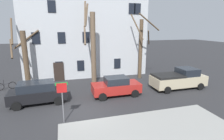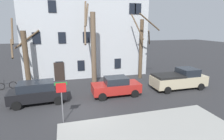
# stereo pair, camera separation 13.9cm
# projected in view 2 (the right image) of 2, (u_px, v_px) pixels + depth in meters

# --- Properties ---
(ground_plane) EXTENTS (120.00, 120.00, 0.00)m
(ground_plane) POSITION_uv_depth(u_px,v_px,m) (85.00, 112.00, 12.80)
(ground_plane) COLOR #2D2D30
(building_main) EXTENTS (15.01, 8.28, 11.34)m
(building_main) POSITION_uv_depth(u_px,v_px,m) (84.00, 28.00, 23.49)
(building_main) COLOR silver
(building_main) RESTS_ON ground_plane
(tree_bare_near) EXTENTS (2.78, 2.79, 6.79)m
(tree_bare_near) POSITION_uv_depth(u_px,v_px,m) (25.00, 56.00, 17.57)
(tree_bare_near) COLOR brown
(tree_bare_near) RESTS_ON ground_plane
(tree_bare_mid) EXTENTS (1.26, 1.77, 8.47)m
(tree_bare_mid) POSITION_uv_depth(u_px,v_px,m) (93.00, 46.00, 18.31)
(tree_bare_mid) COLOR brown
(tree_bare_mid) RESTS_ON ground_plane
(tree_bare_far) EXTENTS (2.91, 2.07, 7.33)m
(tree_bare_far) POSITION_uv_depth(u_px,v_px,m) (141.00, 47.00, 20.35)
(tree_bare_far) COLOR brown
(tree_bare_far) RESTS_ON ground_plane
(car_black_wagon) EXTENTS (4.43, 2.20, 1.76)m
(car_black_wagon) POSITION_uv_depth(u_px,v_px,m) (38.00, 92.00, 14.15)
(car_black_wagon) COLOR black
(car_black_wagon) RESTS_ON ground_plane
(car_red_sedan) EXTENTS (4.24, 1.99, 1.69)m
(car_red_sedan) POSITION_uv_depth(u_px,v_px,m) (116.00, 86.00, 15.73)
(car_red_sedan) COLOR #AD231E
(car_red_sedan) RESTS_ON ground_plane
(pickup_truck_beige) EXTENTS (5.34, 2.29, 1.99)m
(pickup_truck_beige) POSITION_uv_depth(u_px,v_px,m) (179.00, 79.00, 17.50)
(pickup_truck_beige) COLOR #C6B793
(pickup_truck_beige) RESTS_ON ground_plane
(street_sign_pole) EXTENTS (0.76, 0.07, 2.69)m
(street_sign_pole) POSITION_uv_depth(u_px,v_px,m) (62.00, 95.00, 10.99)
(street_sign_pole) COLOR slate
(street_sign_pole) RESTS_ON ground_plane
(bicycle_leaning) EXTENTS (1.72, 0.41, 1.03)m
(bicycle_leaning) POSITION_uv_depth(u_px,v_px,m) (7.00, 86.00, 17.37)
(bicycle_leaning) COLOR black
(bicycle_leaning) RESTS_ON ground_plane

